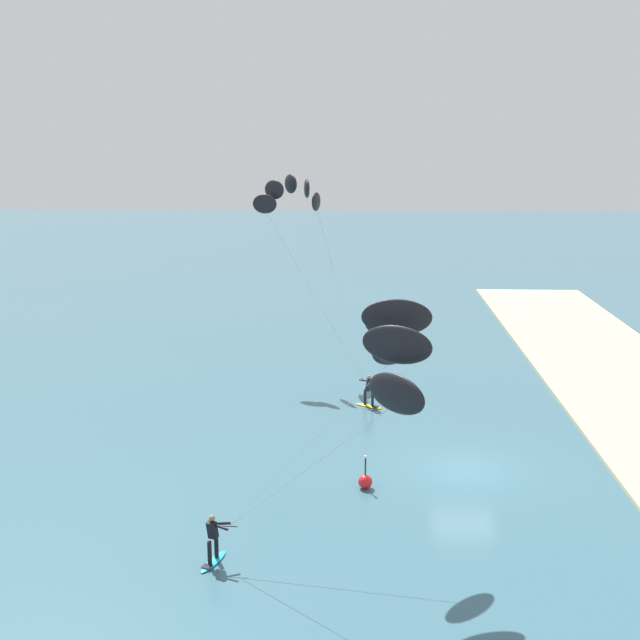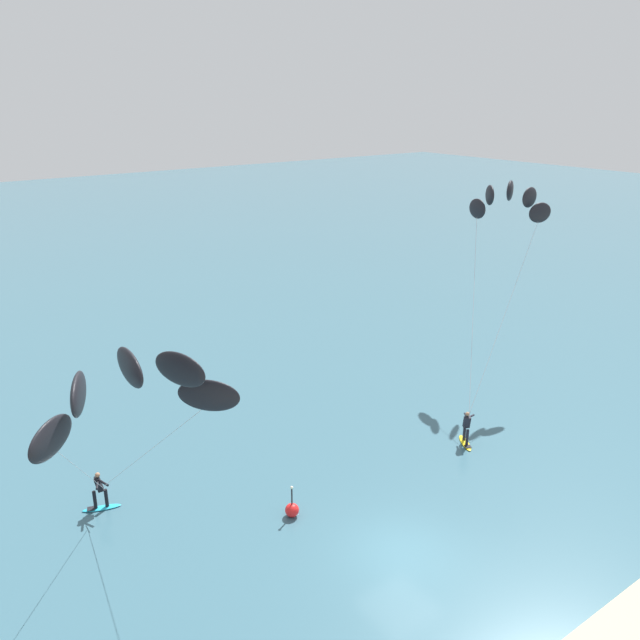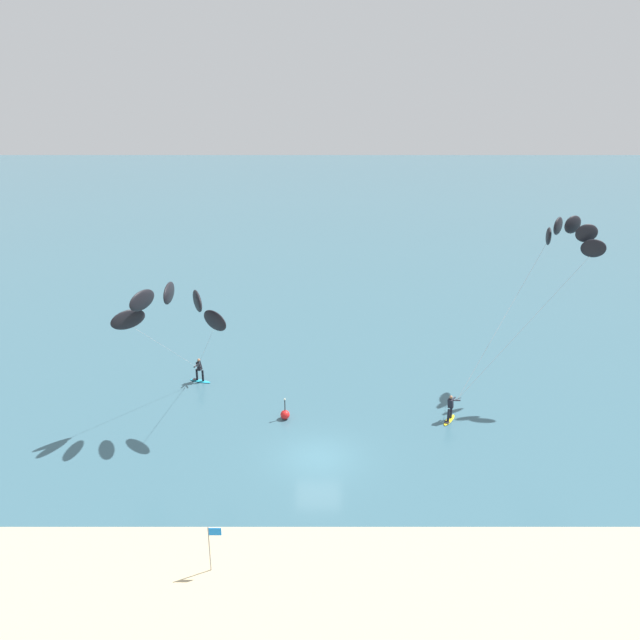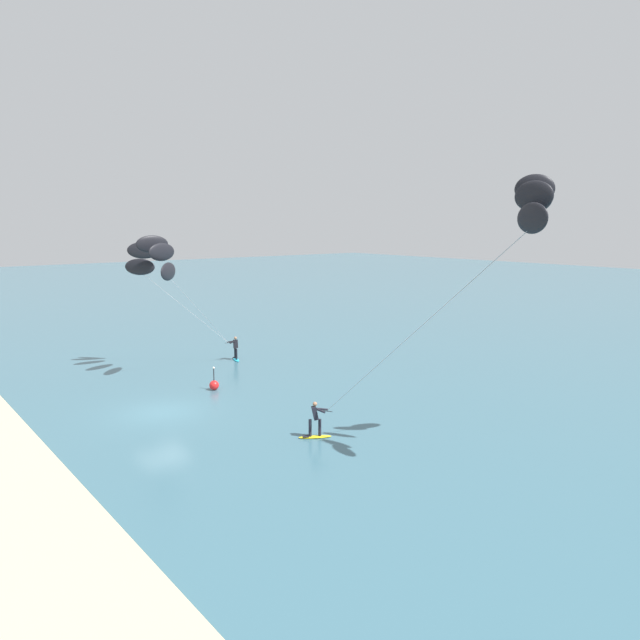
% 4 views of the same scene
% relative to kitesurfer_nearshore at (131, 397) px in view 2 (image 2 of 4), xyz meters
% --- Properties ---
extents(ground_plane, '(240.00, 240.00, 0.00)m').
position_rel_kitesurfer_nearshore_xyz_m(ground_plane, '(8.12, -3.54, -7.24)').
color(ground_plane, '#386070').
extents(kitesurfer_nearshore, '(6.54, 7.26, 8.83)m').
position_rel_kitesurfer_nearshore_xyz_m(kitesurfer_nearshore, '(0.00, 0.00, 0.00)').
color(kitesurfer_nearshore, '#23ADD1').
rests_on(kitesurfer_nearshore, ground).
extents(kitesurfer_mid_water, '(9.64, 7.47, 11.39)m').
position_rel_kitesurfer_nearshore_xyz_m(kitesurfer_mid_water, '(23.06, 4.75, 2.57)').
color(kitesurfer_mid_water, yellow).
rests_on(kitesurfer_mid_water, ground).
extents(marker_buoy, '(0.56, 0.56, 1.38)m').
position_rel_kitesurfer_nearshore_xyz_m(marker_buoy, '(6.12, 0.61, -6.94)').
color(marker_buoy, red).
rests_on(marker_buoy, ground).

